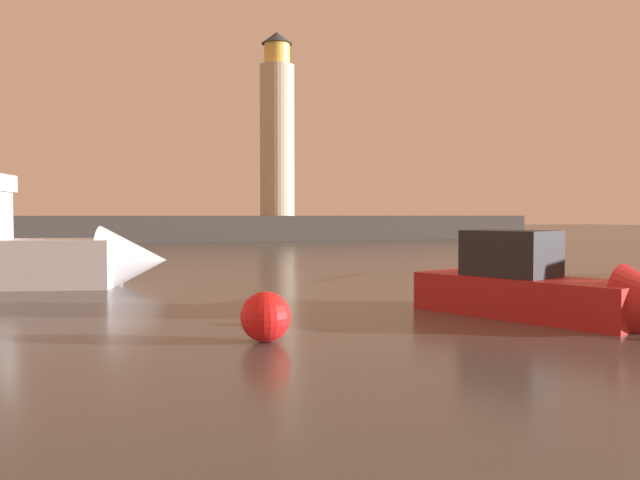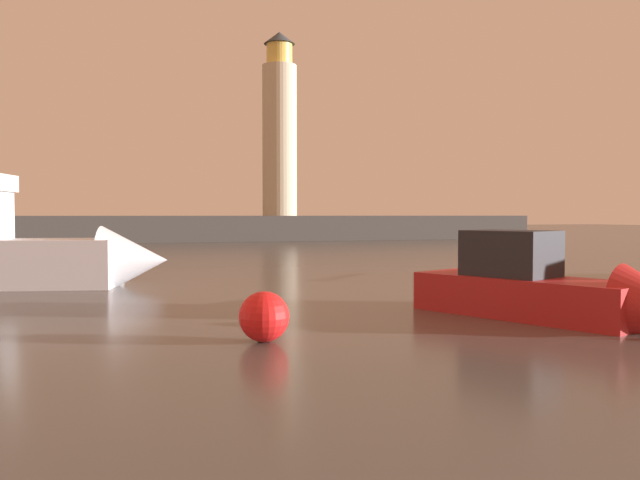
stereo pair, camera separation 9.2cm
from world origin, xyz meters
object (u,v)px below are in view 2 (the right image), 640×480
Objects in this scene: motorboat_1 at (29,252)px; mooring_buoy at (264,317)px; lighthouse at (280,129)px; motorboat_3 at (558,291)px.

motorboat_1 reaches higher than mooring_buoy.
mooring_buoy is at bearing -63.48° from motorboat_1.
mooring_buoy is at bearing -103.00° from lighthouse.
lighthouse reaches higher than motorboat_1.
motorboat_3 is 6.81m from mooring_buoy.
lighthouse is at bearing 65.40° from motorboat_1.
motorboat_1 is at bearing -114.60° from lighthouse.
mooring_buoy is (5.61, -11.25, -0.67)m from motorboat_1.
lighthouse is 2.60× the size of motorboat_3.
lighthouse is 49.67m from mooring_buoy.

